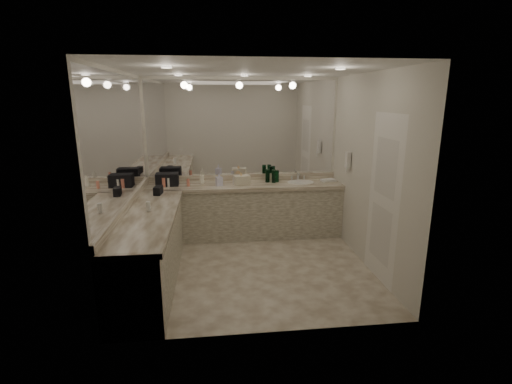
{
  "coord_description": "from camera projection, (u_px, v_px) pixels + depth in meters",
  "views": [
    {
      "loc": [
        -0.48,
        -4.7,
        2.27
      ],
      "look_at": [
        0.11,
        0.4,
        0.96
      ],
      "focal_mm": 26.0,
      "sensor_mm": 36.0,
      "label": 1
    }
  ],
  "objects": [
    {
      "name": "ceiling",
      "position": [
        251.0,
        70.0,
        4.5
      ],
      "size": [
        3.2,
        3.2,
        0.0
      ],
      "primitive_type": "plane",
      "color": "white",
      "rests_on": "floor"
    },
    {
      "name": "green_bottle_1",
      "position": [
        277.0,
        176.0,
        6.19
      ],
      "size": [
        0.07,
        0.07,
        0.2
      ],
      "primitive_type": "cylinder",
      "color": "#0B4820",
      "rests_on": "vanity_back_top"
    },
    {
      "name": "black_toiletry_bag",
      "position": [
        167.0,
        179.0,
        5.94
      ],
      "size": [
        0.36,
        0.23,
        0.2
      ],
      "primitive_type": "cube",
      "rotation": [
        0.0,
        0.0,
        0.03
      ],
      "color": "black",
      "rests_on": "vanity_back_top"
    },
    {
      "name": "wall_left",
      "position": [
        125.0,
        178.0,
        4.64
      ],
      "size": [
        0.02,
        3.0,
        2.6
      ],
      "primitive_type": "cube",
      "color": "beige",
      "rests_on": "floor"
    },
    {
      "name": "green_bottle_2",
      "position": [
        274.0,
        175.0,
        6.24
      ],
      "size": [
        0.07,
        0.07,
        0.2
      ],
      "primitive_type": "cylinder",
      "color": "#0B4820",
      "rests_on": "vanity_back_top"
    },
    {
      "name": "floor",
      "position": [
        252.0,
        266.0,
        5.14
      ],
      "size": [
        3.2,
        3.2,
        0.0
      ],
      "primitive_type": "plane",
      "color": "beige",
      "rests_on": "ground"
    },
    {
      "name": "wall_right",
      "position": [
        369.0,
        172.0,
        4.99
      ],
      "size": [
        0.02,
        3.0,
        2.6
      ],
      "primitive_type": "cube",
      "color": "beige",
      "rests_on": "floor"
    },
    {
      "name": "faucet",
      "position": [
        298.0,
        176.0,
        6.36
      ],
      "size": [
        0.24,
        0.16,
        0.14
      ],
      "primitive_type": "cube",
      "color": "silver",
      "rests_on": "vanity_back_top"
    },
    {
      "name": "amenity_bottle_2",
      "position": [
        188.0,
        183.0,
        5.9
      ],
      "size": [
        0.05,
        0.05,
        0.12
      ],
      "primitive_type": "cylinder",
      "color": "#E57F66",
      "rests_on": "vanity_back_top"
    },
    {
      "name": "wall_phone",
      "position": [
        348.0,
        160.0,
        5.65
      ],
      "size": [
        0.06,
        0.1,
        0.24
      ],
      "primitive_type": "cube",
      "color": "white",
      "rests_on": "wall_right"
    },
    {
      "name": "vanity_back_base",
      "position": [
        244.0,
        212.0,
        6.19
      ],
      "size": [
        3.2,
        0.6,
        0.84
      ],
      "primitive_type": "cube",
      "color": "beige",
      "rests_on": "floor"
    },
    {
      "name": "green_bottle_0",
      "position": [
        267.0,
        176.0,
        6.19
      ],
      "size": [
        0.06,
        0.06,
        0.18
      ],
      "primitive_type": "cylinder",
      "color": "#0B4820",
      "rests_on": "vanity_back_top"
    },
    {
      "name": "cream_cosmetic_case",
      "position": [
        242.0,
        180.0,
        6.01
      ],
      "size": [
        0.27,
        0.2,
        0.14
      ],
      "primitive_type": "cube",
      "rotation": [
        0.0,
        0.0,
        0.2
      ],
      "color": "beige",
      "rests_on": "vanity_back_top"
    },
    {
      "name": "backsplash_left",
      "position": [
        129.0,
        204.0,
        4.73
      ],
      "size": [
        0.04,
        3.0,
        0.1
      ],
      "primitive_type": "cube",
      "color": "beige",
      "rests_on": "vanity_left_top"
    },
    {
      "name": "amenity_bottle_7",
      "position": [
        164.0,
        182.0,
        6.0
      ],
      "size": [
        0.05,
        0.05,
        0.1
      ],
      "primitive_type": "cylinder",
      "color": "#E0B28C",
      "rests_on": "vanity_back_top"
    },
    {
      "name": "mirror_left",
      "position": [
        122.0,
        140.0,
        4.52
      ],
      "size": [
        0.01,
        2.92,
        1.55
      ],
      "primitive_type": "cube",
      "color": "white",
      "rests_on": "wall_left"
    },
    {
      "name": "door",
      "position": [
        383.0,
        200.0,
        4.57
      ],
      "size": [
        0.02,
        0.82,
        2.1
      ],
      "primitive_type": "cube",
      "color": "white",
      "rests_on": "wall_right"
    },
    {
      "name": "soap_bottle_a",
      "position": [
        202.0,
        178.0,
        6.06
      ],
      "size": [
        0.08,
        0.08,
        0.2
      ],
      "primitive_type": "imported",
      "rotation": [
        0.0,
        0.0,
        0.08
      ],
      "color": "white",
      "rests_on": "vanity_back_top"
    },
    {
      "name": "amenity_bottle_1",
      "position": [
        176.0,
        182.0,
        5.9
      ],
      "size": [
        0.07,
        0.07,
        0.13
      ],
      "primitive_type": "cylinder",
      "color": "silver",
      "rests_on": "vanity_back_top"
    },
    {
      "name": "vanity_back_top",
      "position": [
        244.0,
        186.0,
        6.07
      ],
      "size": [
        3.2,
        0.64,
        0.06
      ],
      "primitive_type": "cube",
      "color": "beige",
      "rests_on": "vanity_back_base"
    },
    {
      "name": "lotion_left",
      "position": [
        148.0,
        207.0,
        4.56
      ],
      "size": [
        0.05,
        0.05,
        0.12
      ],
      "primitive_type": "cylinder",
      "color": "white",
      "rests_on": "vanity_left_top"
    },
    {
      "name": "amenity_bottle_0",
      "position": [
        236.0,
        183.0,
        5.98
      ],
      "size": [
        0.05,
        0.05,
        0.06
      ],
      "primitive_type": "cylinder",
      "color": "white",
      "rests_on": "vanity_back_top"
    },
    {
      "name": "sink",
      "position": [
        301.0,
        183.0,
        6.18
      ],
      "size": [
        0.44,
        0.44,
        0.03
      ],
      "primitive_type": "cylinder",
      "color": "white",
      "rests_on": "vanity_back_top"
    },
    {
      "name": "vanity_left_base",
      "position": [
        150.0,
        251.0,
        4.6
      ],
      "size": [
        0.6,
        2.4,
        0.84
      ],
      "primitive_type": "cube",
      "color": "beige",
      "rests_on": "floor"
    },
    {
      "name": "amenity_bottle_4",
      "position": [
        168.0,
        182.0,
        5.87
      ],
      "size": [
        0.04,
        0.04,
        0.14
      ],
      "primitive_type": "cylinder",
      "color": "silver",
      "rests_on": "vanity_back_top"
    },
    {
      "name": "green_bottle_3",
      "position": [
        268.0,
        176.0,
        6.16
      ],
      "size": [
        0.07,
        0.07,
        0.22
      ],
      "primitive_type": "cylinder",
      "color": "#0B4820",
      "rests_on": "vanity_back_top"
    },
    {
      "name": "black_bag_spill",
      "position": [
        158.0,
        190.0,
        5.4
      ],
      "size": [
        0.12,
        0.22,
        0.12
      ],
      "primitive_type": "cube",
      "rotation": [
        0.0,
        0.0,
        -0.11
      ],
      "color": "black",
      "rests_on": "vanity_left_top"
    },
    {
      "name": "amenity_bottle_6",
      "position": [
        168.0,
        182.0,
        5.85
      ],
      "size": [
        0.04,
        0.04,
        0.14
      ],
      "primitive_type": "cylinder",
      "color": "white",
      "rests_on": "vanity_back_top"
    },
    {
      "name": "soap_bottle_c",
      "position": [
        241.0,
        178.0,
        6.02
      ],
      "size": [
        0.17,
        0.17,
        0.19
      ],
      "primitive_type": "imported",
      "rotation": [
        0.0,
        0.0,
        0.12
      ],
      "color": "#FFD293",
      "rests_on": "vanity_back_top"
    },
    {
      "name": "vanity_left_top",
      "position": [
        148.0,
        217.0,
        4.49
      ],
      "size": [
        0.64,
        2.42,
        0.06
      ],
      "primitive_type": "cube",
      "color": "beige",
      "rests_on": "vanity_left_base"
    },
    {
      "name": "amenity_bottle_8",
      "position": [
        234.0,
        180.0,
        6.07
      ],
      "size": [
        0.05,
        0.05,
        0.11
      ],
      "primitive_type": "cylinder",
      "color": "silver",
      "rests_on": "vanity_back_top"
    },
    {
      "name": "hand_towel",
      "position": [
        328.0,
        180.0,
        6.24
      ],
      "size": [
        0.26,
        0.2,
        0.04
      ],
      "primitive_type": "cube",
      "rotation": [
        0.0,
        0.0,
        0.24
      ],
      "color": "white",
      "rests_on": "vanity_back_top"
    },
    {
      "name": "backsplash_back",
      "position": [
        243.0,
        177.0,
        6.33
      ],
      "size": [
        3.2,
        0.04,
        0.1
      ],
      "primitive_type": "cube",
      "color": "beige",
      "rests_on": "vanity_back_top"
    },
    {
      "name": "amenity_bottle_5",
      "position": [
        164.0,
        182.0,
        5.85
      ],
      "size": [
        0.06,
        0.06,
        0.15
      ],
      "primitive_type": "cylinder",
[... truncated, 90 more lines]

